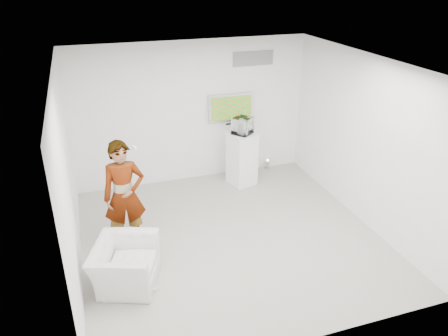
{
  "coord_description": "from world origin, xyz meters",
  "views": [
    {
      "loc": [
        -2.12,
        -6.06,
        4.33
      ],
      "look_at": [
        0.08,
        0.6,
        1.05
      ],
      "focal_mm": 35.0,
      "sensor_mm": 36.0,
      "label": 1
    }
  ],
  "objects_px": {
    "person": "(124,196)",
    "pedestal": "(242,159)",
    "tv": "(231,108)",
    "floor_uplight": "(267,164)",
    "armchair": "(125,264)"
  },
  "relations": [
    {
      "from": "person",
      "to": "pedestal",
      "type": "relative_size",
      "value": 1.64
    },
    {
      "from": "pedestal",
      "to": "floor_uplight",
      "type": "relative_size",
      "value": 4.61
    },
    {
      "from": "person",
      "to": "floor_uplight",
      "type": "bearing_deg",
      "value": 29.55
    },
    {
      "from": "person",
      "to": "pedestal",
      "type": "height_order",
      "value": "person"
    },
    {
      "from": "person",
      "to": "floor_uplight",
      "type": "xyz_separation_m",
      "value": [
        3.43,
        2.01,
        -0.81
      ]
    },
    {
      "from": "tv",
      "to": "floor_uplight",
      "type": "distance_m",
      "value": 1.68
    },
    {
      "from": "tv",
      "to": "person",
      "type": "height_order",
      "value": "person"
    },
    {
      "from": "tv",
      "to": "pedestal",
      "type": "height_order",
      "value": "tv"
    },
    {
      "from": "armchair",
      "to": "person",
      "type": "bearing_deg",
      "value": 11.19
    },
    {
      "from": "person",
      "to": "pedestal",
      "type": "bearing_deg",
      "value": 29.95
    },
    {
      "from": "tv",
      "to": "pedestal",
      "type": "relative_size",
      "value": 0.88
    },
    {
      "from": "tv",
      "to": "armchair",
      "type": "xyz_separation_m",
      "value": [
        -2.71,
        -3.09,
        -1.22
      ]
    },
    {
      "from": "armchair",
      "to": "tv",
      "type": "bearing_deg",
      "value": -20.79
    },
    {
      "from": "tv",
      "to": "armchair",
      "type": "distance_m",
      "value": 4.29
    },
    {
      "from": "armchair",
      "to": "pedestal",
      "type": "xyz_separation_m",
      "value": [
        2.78,
        2.55,
        0.24
      ]
    }
  ]
}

